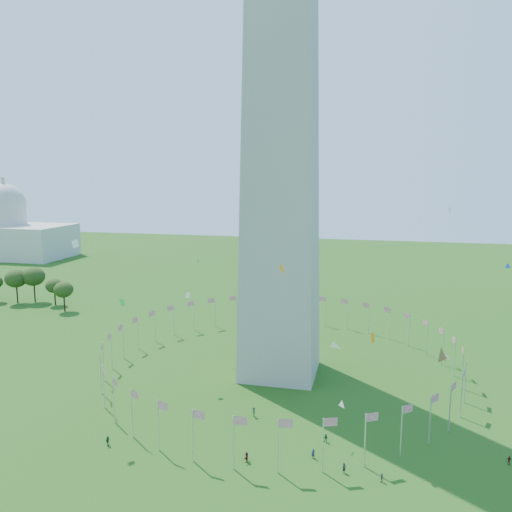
# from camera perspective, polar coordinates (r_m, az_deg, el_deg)

# --- Properties ---
(ground) EXTENTS (600.00, 600.00, 0.00)m
(ground) POSITION_cam_1_polar(r_m,az_deg,el_deg) (77.58, -4.80, -26.98)
(ground) COLOR #1C4810
(ground) RESTS_ON ground
(flag_ring) EXTENTS (80.24, 80.24, 9.00)m
(flag_ring) POSITION_cam_1_polar(r_m,az_deg,el_deg) (118.59, 2.75, -11.13)
(flag_ring) COLOR silver
(flag_ring) RESTS_ON ground
(capitol_building) EXTENTS (70.00, 35.00, 46.00)m
(capitol_building) POSITION_cam_1_polar(r_m,az_deg,el_deg) (312.63, -26.70, 4.11)
(capitol_building) COLOR beige
(capitol_building) RESTS_ON ground
(kites_aloft) EXTENTS (110.60, 73.10, 32.30)m
(kites_aloft) POSITION_cam_1_polar(r_m,az_deg,el_deg) (86.60, 10.76, -6.71)
(kites_aloft) COLOR white
(kites_aloft) RESTS_ON ground
(tree_line_west) EXTENTS (55.20, 16.04, 12.64)m
(tree_line_west) POSITION_cam_1_polar(r_m,az_deg,el_deg) (200.16, -26.16, -3.29)
(tree_line_west) COLOR #33501A
(tree_line_west) RESTS_ON ground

